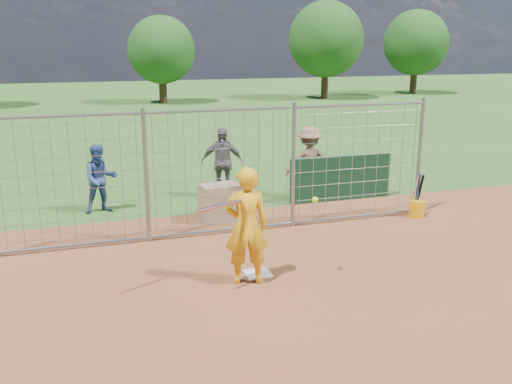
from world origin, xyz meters
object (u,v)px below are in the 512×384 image
object	(u,v)px
batter	(246,226)
bystander_c	(309,163)
bystander_a	(100,179)
bucket_with_bats	(417,206)
equipment_bin	(220,203)
bystander_b	(222,163)

from	to	relation	value
batter	bystander_c	size ratio (longest dim) A/B	1.07
bystander_a	bystander_c	distance (m)	4.99
bystander_c	batter	bearing A→B (deg)	64.19
batter	bucket_with_bats	xyz separation A→B (m)	(4.64, 2.23, -0.71)
bystander_c	equipment_bin	world-z (taller)	bystander_c
bystander_b	bucket_with_bats	world-z (taller)	bystander_b
batter	bystander_b	xyz separation A→B (m)	(0.98, 5.17, -0.07)
bucket_with_bats	batter	bearing A→B (deg)	-154.32
bystander_b	batter	bearing A→B (deg)	-80.27
bystander_a	bystander_b	size ratio (longest dim) A/B	0.88
bystander_c	bucket_with_bats	size ratio (longest dim) A/B	1.83
bystander_a	bystander_c	world-z (taller)	bystander_c
batter	bystander_b	world-z (taller)	batter
bystander_b	bystander_c	size ratio (longest dim) A/B	1.00
bystander_c	equipment_bin	distance (m)	2.86
batter	equipment_bin	xyz separation A→B (m)	(0.43, 3.37, -0.56)
bystander_b	bucket_with_bats	size ratio (longest dim) A/B	1.83
bystander_b	bystander_c	world-z (taller)	bystander_c
batter	bystander_b	size ratio (longest dim) A/B	1.08
bystander_b	equipment_bin	xyz separation A→B (m)	(-0.54, -1.80, -0.49)
bystander_a	equipment_bin	size ratio (longest dim) A/B	1.95
bystander_a	bucket_with_bats	world-z (taller)	bystander_a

